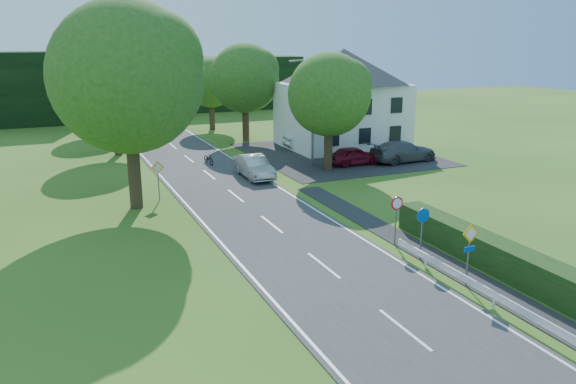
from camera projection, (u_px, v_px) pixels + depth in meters
name	position (u px, v px, depth m)	size (l,w,h in m)	color
road	(258.00, 214.00, 31.23)	(7.00, 80.00, 0.04)	#333335
parking_pad	(337.00, 154.00, 47.33)	(14.00, 16.00, 0.04)	#232325
line_edge_left	(201.00, 221.00, 29.98)	(0.12, 80.00, 0.01)	white
line_edge_right	(311.00, 207.00, 32.47)	(0.12, 80.00, 0.01)	white
line_centre	(258.00, 214.00, 31.22)	(0.12, 80.00, 0.01)	white
tree_main	(129.00, 107.00, 30.92)	(9.40, 9.40, 11.64)	#265118
tree_left_far	(115.00, 104.00, 45.86)	(7.00, 7.00, 8.58)	#265118
tree_right_far	(245.00, 93.00, 52.17)	(7.40, 7.40, 9.09)	#265118
tree_left_back	(105.00, 94.00, 56.74)	(6.60, 6.60, 8.07)	#265118
tree_right_back	(211.00, 94.00, 59.06)	(6.20, 6.20, 7.56)	#265118
tree_right_mid	(329.00, 112.00, 40.43)	(7.00, 7.00, 8.58)	#265118
treeline_right	(192.00, 85.00, 74.06)	(30.00, 5.00, 7.00)	black
house_white	(342.00, 97.00, 49.59)	(10.60, 8.40, 8.60)	white
streetlight	(311.00, 107.00, 41.99)	(2.03, 0.18, 8.00)	slate
sign_priority_right	(470.00, 243.00, 21.78)	(0.78, 0.09, 2.59)	slate
sign_roundabout	(422.00, 223.00, 24.46)	(0.64, 0.08, 2.37)	slate
sign_speed_limit	(397.00, 209.00, 26.20)	(0.64, 0.11, 2.37)	slate
sign_priority_left	(158.00, 173.00, 33.46)	(0.78, 0.09, 2.44)	slate
moving_car	(254.00, 167.00, 39.10)	(1.63, 4.66, 1.54)	#A8A8AC
motorcycle	(209.00, 158.00, 43.36)	(0.61, 1.74, 0.91)	black
parked_car_red	(354.00, 156.00, 43.06)	(1.69, 4.21, 1.43)	maroon
parked_car_silver_a	(311.00, 139.00, 49.60)	(1.68, 4.83, 1.59)	silver
parked_car_grey	(403.00, 151.00, 44.17)	(2.30, 5.65, 1.64)	#55555A
parasol	(334.00, 138.00, 48.74)	(2.31, 2.36, 2.12)	#B10E2C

